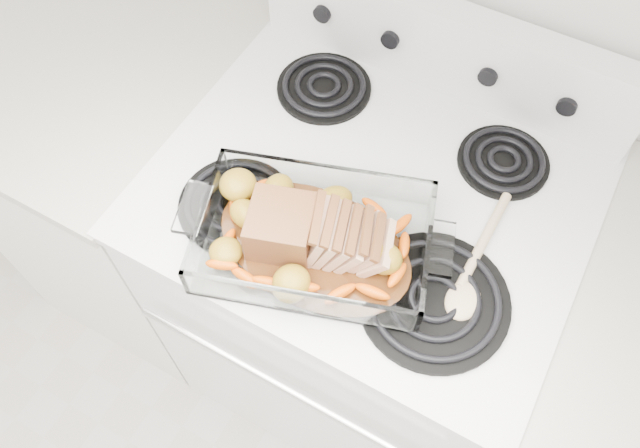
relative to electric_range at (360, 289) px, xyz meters
The scene contains 7 objects.
electric_range is the anchor object (origin of this frame).
counter_left 0.67m from the electric_range, behind, with size 0.58×0.68×0.93m.
counter_right 0.67m from the electric_range, ahead, with size 0.58×0.68×0.93m.
baking_dish 0.51m from the electric_range, 98.95° to the right, with size 0.38×0.25×0.07m.
pork_roast 0.54m from the electric_range, 103.52° to the right, with size 0.24×0.10×0.08m.
roast_vegetables 0.51m from the electric_range, 102.92° to the right, with size 0.36×0.20×0.04m.
wooden_spoon 0.52m from the electric_range, 21.20° to the right, with size 0.06×0.26×0.02m.
Camera 1 is at (0.23, 1.04, 1.87)m, focal length 35.00 mm.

